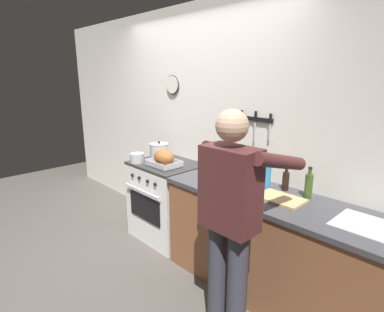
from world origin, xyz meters
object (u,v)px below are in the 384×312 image
stove (167,200)px  saucepan (137,158)px  bottle_dish_soap (267,176)px  bottle_vinegar (223,165)px  bottle_soy_sauce (286,181)px  bottle_olive_oil (309,185)px  cutting_board (281,199)px  stock_pot (159,151)px  person_cook (231,214)px  bottle_hot_sauce (258,174)px  roasting_pan (164,159)px  bottle_cooking_oil (257,170)px

stove → saucepan: (-0.25, -0.22, 0.50)m
bottle_dish_soap → bottle_vinegar: size_ratio=0.99×
bottle_soy_sauce → bottle_olive_oil: (0.22, -0.03, 0.02)m
cutting_board → bottle_soy_sauce: 0.25m
stock_pot → bottle_soy_sauce: size_ratio=1.06×
bottle_soy_sauce → person_cook: bearing=-85.9°
bottle_olive_oil → bottle_hot_sauce: bearing=-179.4°
person_cook → bottle_dish_soap: 0.76m
bottle_hot_sauce → person_cook: bearing=-67.6°
person_cook → stock_pot: (-1.61, 0.64, 0.04)m
roasting_pan → cutting_board: roasting_pan is taller
bottle_soy_sauce → roasting_pan: bearing=-166.7°
stock_pot → bottle_soy_sauce: bearing=5.8°
stock_pot → bottle_dish_soap: bearing=3.9°
bottle_cooking_oil → bottle_hot_sauce: size_ratio=1.19×
person_cook → bottle_dish_soap: bearing=14.9°
stock_pot → cutting_board: 1.65m
bottle_cooking_oil → cutting_board: bearing=-31.5°
saucepan → bottle_cooking_oil: bearing=18.9°
saucepan → stove: bearing=40.7°
bottle_cooking_oil → bottle_vinegar: bottle_cooking_oil is taller
stove → roasting_pan: size_ratio=2.56×
stove → saucepan: bearing=-139.3°
bottle_dish_soap → roasting_pan: bearing=-168.1°
bottle_olive_oil → stock_pot: bearing=-175.8°
bottle_dish_soap → bottle_hot_sauce: 0.11m
stock_pot → cutting_board: stock_pot is taller
cutting_board → bottle_vinegar: bottle_vinegar is taller
stove → bottle_hot_sauce: 1.24m
stove → bottle_hot_sauce: bearing=8.9°
person_cook → stock_pot: bearing=67.5°
person_cook → saucepan: (-1.67, 0.37, 0.00)m
person_cook → bottle_dish_soap: (-0.21, 0.73, 0.05)m
bottle_hot_sauce → bottle_cooking_oil: bearing=132.4°
bottle_cooking_oil → stove: bearing=-167.7°
stove → bottle_vinegar: (0.73, 0.13, 0.55)m
saucepan → bottle_cooking_oil: 1.38m
bottle_vinegar → person_cook: bearing=-46.1°
cutting_board → stove: bearing=179.5°
bottle_dish_soap → bottle_cooking_oil: bearing=151.5°
stove → bottle_vinegar: size_ratio=3.57×
cutting_board → bottle_soy_sauce: size_ratio=1.74×
bottle_olive_oil → bottle_vinegar: bearing=-176.6°
person_cook → bottle_hot_sauce: size_ratio=7.79×
person_cook → roasting_pan: 1.43m
bottle_olive_oil → cutting_board: bearing=-123.9°
bottle_olive_oil → bottle_hot_sauce: bottle_olive_oil is taller
roasting_pan → saucepan: size_ratio=2.21×
roasting_pan → bottle_vinegar: bottle_vinegar is taller
bottle_vinegar → bottle_soy_sauce: bearing=7.3°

